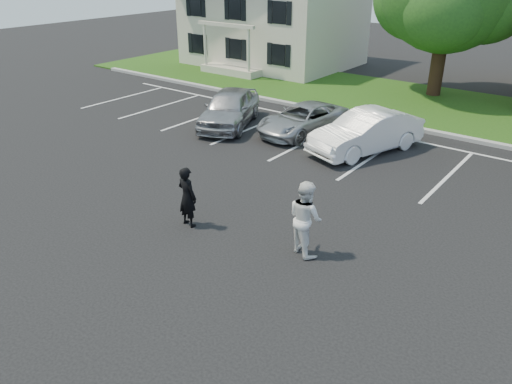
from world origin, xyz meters
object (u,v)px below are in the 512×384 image
man_white_shirt (305,218)px  car_silver_minivan (303,119)px  house (274,4)px  car_white_sedan (366,132)px  car_silver_west (229,108)px  man_black_suit (187,197)px

man_white_shirt → car_silver_minivan: (-4.96, 7.74, -0.36)m
house → man_white_shirt: (14.46, -18.92, -2.87)m
man_white_shirt → car_white_sedan: bearing=-52.0°
house → car_white_sedan: bearing=-42.8°
car_silver_west → car_white_sedan: car_silver_west is taller
man_black_suit → car_silver_west: 8.87m
man_black_suit → car_white_sedan: size_ratio=0.37×
house → car_white_sedan: 17.30m
car_silver_west → car_white_sedan: (6.09, 0.65, -0.02)m
man_black_suit → car_silver_west: size_ratio=0.37×
man_black_suit → car_white_sedan: 8.21m
house → man_black_suit: 22.84m
house → man_black_suit: (11.21, -19.67, -2.98)m
house → man_black_suit: size_ratio=6.04×
man_black_suit → car_silver_minivan: bearing=-74.1°
man_white_shirt → car_silver_west: man_white_shirt is taller
man_white_shirt → car_white_sedan: (-1.97, 7.36, -0.20)m
house → car_white_sedan: size_ratio=2.23×
car_white_sedan → man_black_suit: bearing=-79.5°
house → car_silver_west: size_ratio=2.24×
man_black_suit → house: bearing=-55.7°
man_white_shirt → car_white_sedan: man_white_shirt is taller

